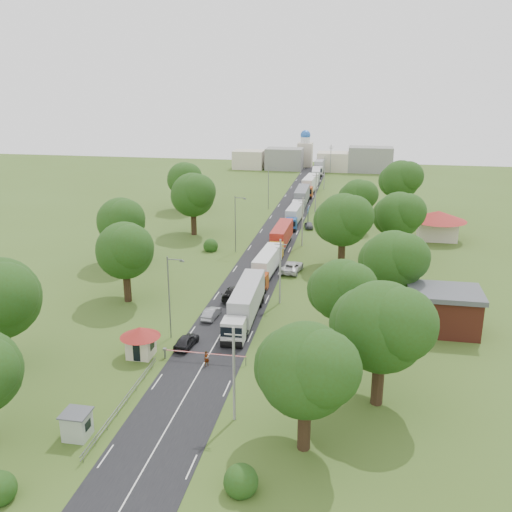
% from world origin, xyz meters
% --- Properties ---
extents(ground, '(260.00, 260.00, 0.00)m').
position_xyz_m(ground, '(0.00, 0.00, 0.00)').
color(ground, '#3D561C').
rests_on(ground, ground).
extents(road, '(8.00, 200.00, 0.04)m').
position_xyz_m(road, '(0.00, 20.00, 0.00)').
color(road, black).
rests_on(road, ground).
extents(boom_barrier, '(9.22, 0.35, 1.18)m').
position_xyz_m(boom_barrier, '(-1.36, -25.00, 0.89)').
color(boom_barrier, slate).
rests_on(boom_barrier, ground).
extents(guard_booth, '(4.40, 4.40, 3.45)m').
position_xyz_m(guard_booth, '(-7.20, -25.00, 2.16)').
color(guard_booth, beige).
rests_on(guard_booth, ground).
extents(kiosk, '(2.30, 2.30, 2.41)m').
position_xyz_m(kiosk, '(-7.00, -40.00, 1.23)').
color(kiosk, '#99A593').
rests_on(kiosk, ground).
extents(guard_rail, '(0.10, 17.00, 1.70)m').
position_xyz_m(guard_rail, '(-5.00, -35.00, 0.00)').
color(guard_rail, slate).
rests_on(guard_rail, ground).
extents(info_sign, '(0.12, 3.10, 4.10)m').
position_xyz_m(info_sign, '(5.20, 35.00, 3.00)').
color(info_sign, slate).
rests_on(info_sign, ground).
extents(pole_0, '(1.60, 0.24, 9.00)m').
position_xyz_m(pole_0, '(5.50, -35.00, 4.68)').
color(pole_0, gray).
rests_on(pole_0, ground).
extents(pole_1, '(1.60, 0.24, 9.00)m').
position_xyz_m(pole_1, '(5.50, -7.00, 4.68)').
color(pole_1, gray).
rests_on(pole_1, ground).
extents(pole_2, '(1.60, 0.24, 9.00)m').
position_xyz_m(pole_2, '(5.50, 21.00, 4.68)').
color(pole_2, gray).
rests_on(pole_2, ground).
extents(pole_3, '(1.60, 0.24, 9.00)m').
position_xyz_m(pole_3, '(5.50, 49.00, 4.68)').
color(pole_3, gray).
rests_on(pole_3, ground).
extents(pole_4, '(1.60, 0.24, 9.00)m').
position_xyz_m(pole_4, '(5.50, 77.00, 4.68)').
color(pole_4, gray).
rests_on(pole_4, ground).
extents(pole_5, '(1.60, 0.24, 9.00)m').
position_xyz_m(pole_5, '(5.50, 105.00, 4.68)').
color(pole_5, gray).
rests_on(pole_5, ground).
extents(lamp_0, '(2.03, 0.22, 10.00)m').
position_xyz_m(lamp_0, '(-5.35, -20.00, 5.55)').
color(lamp_0, slate).
rests_on(lamp_0, ground).
extents(lamp_1, '(2.03, 0.22, 10.00)m').
position_xyz_m(lamp_1, '(-5.35, 15.00, 5.55)').
color(lamp_1, slate).
rests_on(lamp_1, ground).
extents(lamp_2, '(2.03, 0.22, 10.00)m').
position_xyz_m(lamp_2, '(-5.35, 50.00, 5.55)').
color(lamp_2, slate).
rests_on(lamp_2, ground).
extents(tree_0, '(8.80, 8.80, 11.07)m').
position_xyz_m(tree_0, '(11.99, -37.84, 7.22)').
color(tree_0, '#382616').
rests_on(tree_0, ground).
extents(tree_1, '(9.60, 9.60, 12.05)m').
position_xyz_m(tree_1, '(17.99, -29.83, 7.85)').
color(tree_1, '#382616').
rests_on(tree_1, ground).
extents(tree_2, '(8.00, 8.00, 10.10)m').
position_xyz_m(tree_2, '(13.99, -17.86, 6.60)').
color(tree_2, '#382616').
rests_on(tree_2, ground).
extents(tree_3, '(8.80, 8.80, 11.07)m').
position_xyz_m(tree_3, '(19.99, -7.84, 7.22)').
color(tree_3, '#382616').
rests_on(tree_3, ground).
extents(tree_4, '(9.60, 9.60, 12.05)m').
position_xyz_m(tree_4, '(12.99, 10.17, 7.85)').
color(tree_4, '#382616').
rests_on(tree_4, ground).
extents(tree_5, '(8.80, 8.80, 11.07)m').
position_xyz_m(tree_5, '(21.99, 18.16, 7.22)').
color(tree_5, '#382616').
rests_on(tree_5, ground).
extents(tree_6, '(8.00, 8.00, 10.10)m').
position_xyz_m(tree_6, '(14.99, 35.14, 6.60)').
color(tree_6, '#382616').
rests_on(tree_6, ground).
extents(tree_7, '(9.60, 9.60, 12.05)m').
position_xyz_m(tree_7, '(23.99, 50.17, 7.85)').
color(tree_7, '#382616').
rests_on(tree_7, ground).
extents(tree_9, '(9.60, 9.60, 12.05)m').
position_xyz_m(tree_9, '(-20.01, -29.83, 7.85)').
color(tree_9, '#382616').
rests_on(tree_9, ground).
extents(tree_10, '(8.80, 8.80, 11.07)m').
position_xyz_m(tree_10, '(-15.01, -9.84, 7.22)').
color(tree_10, '#382616').
rests_on(tree_10, ground).
extents(tree_11, '(8.80, 8.80, 11.07)m').
position_xyz_m(tree_11, '(-22.01, 5.16, 7.22)').
color(tree_11, '#382616').
rests_on(tree_11, ground).
extents(tree_12, '(9.60, 9.60, 12.05)m').
position_xyz_m(tree_12, '(-16.01, 25.17, 7.85)').
color(tree_12, '#382616').
rests_on(tree_12, ground).
extents(tree_13, '(8.80, 8.80, 11.07)m').
position_xyz_m(tree_13, '(-24.01, 45.16, 7.22)').
color(tree_13, '#382616').
rests_on(tree_13, ground).
extents(house_brick, '(8.60, 6.60, 5.20)m').
position_xyz_m(house_brick, '(26.00, -12.00, 2.65)').
color(house_brick, maroon).
rests_on(house_brick, ground).
extents(house_cream, '(10.08, 10.08, 5.80)m').
position_xyz_m(house_cream, '(30.00, 30.00, 3.64)').
color(house_cream, beige).
rests_on(house_cream, ground).
extents(distant_town, '(52.00, 8.00, 8.00)m').
position_xyz_m(distant_town, '(0.68, 110.00, 3.49)').
color(distant_town, gray).
rests_on(distant_town, ground).
extents(church, '(5.00, 5.00, 12.30)m').
position_xyz_m(church, '(-4.00, 118.00, 5.39)').
color(church, beige).
rests_on(church, ground).
extents(truck_0, '(3.07, 15.73, 4.35)m').
position_xyz_m(truck_0, '(2.11, -13.51, 2.31)').
color(truck_0, '#BEBEBE').
rests_on(truck_0, ground).
extents(truck_1, '(2.95, 13.71, 3.79)m').
position_xyz_m(truck_1, '(2.00, 2.83, 2.01)').
color(truck_1, '#993411').
rests_on(truck_1, ground).
extents(truck_2, '(2.66, 14.30, 3.96)m').
position_xyz_m(truck_2, '(1.97, 18.66, 2.10)').
color(truck_2, orange).
rests_on(truck_2, ground).
extents(truck_3, '(2.73, 13.52, 3.74)m').
position_xyz_m(truck_3, '(2.19, 36.84, 1.98)').
color(truck_3, '#184691').
rests_on(truck_3, ground).
extents(truck_4, '(2.83, 15.53, 4.30)m').
position_xyz_m(truck_4, '(1.86, 53.36, 2.28)').
color(truck_4, silver).
rests_on(truck_4, ground).
extents(truck_5, '(3.35, 15.64, 4.32)m').
position_xyz_m(truck_5, '(2.22, 70.26, 2.29)').
color(truck_5, '#B4411B').
rests_on(truck_5, ground).
extents(truck_6, '(3.04, 13.58, 3.75)m').
position_xyz_m(truck_6, '(2.34, 87.43, 1.99)').
color(truck_6, '#286B2F').
rests_on(truck_6, ground).
extents(truck_7, '(2.87, 15.67, 4.34)m').
position_xyz_m(truck_7, '(2.22, 104.73, 2.30)').
color(truck_7, silver).
rests_on(truck_7, ground).
extents(car_lane_front, '(2.20, 4.43, 1.45)m').
position_xyz_m(car_lane_front, '(-3.00, -21.96, 0.72)').
color(car_lane_front, black).
rests_on(car_lane_front, ground).
extents(car_lane_mid, '(1.79, 4.15, 1.33)m').
position_xyz_m(car_lane_mid, '(-2.27, -13.60, 0.66)').
color(car_lane_mid, gray).
rests_on(car_lane_mid, ground).
extents(car_lane_rear, '(2.69, 5.75, 1.62)m').
position_xyz_m(car_lane_rear, '(-1.00, -6.45, 0.81)').
color(car_lane_rear, black).
rests_on(car_lane_rear, ground).
extents(car_verge_near, '(3.45, 6.21, 1.64)m').
position_xyz_m(car_verge_near, '(5.50, 6.21, 0.82)').
color(car_verge_near, silver).
rests_on(car_verge_near, ground).
extents(car_verge_far, '(2.30, 4.16, 1.34)m').
position_xyz_m(car_verge_far, '(5.50, 33.98, 0.67)').
color(car_verge_far, slate).
rests_on(car_verge_far, ground).
extents(pedestrian_near, '(0.71, 0.70, 1.65)m').
position_xyz_m(pedestrian_near, '(0.45, -25.88, 0.83)').
color(pedestrian_near, gray).
rests_on(pedestrian_near, ground).
extents(pedestrian_booth, '(0.98, 0.97, 1.60)m').
position_xyz_m(pedestrian_booth, '(-6.50, -26.00, 0.80)').
color(pedestrian_booth, gray).
rests_on(pedestrian_booth, ground).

